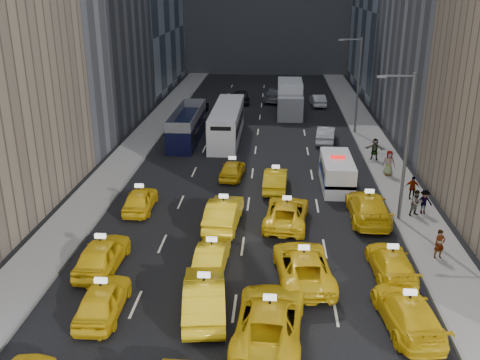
% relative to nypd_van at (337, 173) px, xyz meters
% --- Properties ---
extents(ground, '(160.00, 160.00, 0.00)m').
position_rel_nypd_van_xyz_m(ground, '(-6.06, -17.51, -1.05)').
color(ground, black).
rests_on(ground, ground).
extents(sidewalk_west, '(3.00, 90.00, 0.15)m').
position_rel_nypd_van_xyz_m(sidewalk_west, '(-16.56, 7.49, -0.97)').
color(sidewalk_west, gray).
rests_on(sidewalk_west, ground).
extents(sidewalk_east, '(3.00, 90.00, 0.15)m').
position_rel_nypd_van_xyz_m(sidewalk_east, '(4.44, 7.49, -0.97)').
color(sidewalk_east, gray).
rests_on(sidewalk_east, ground).
extents(curb_west, '(0.15, 90.00, 0.18)m').
position_rel_nypd_van_xyz_m(curb_west, '(-15.11, 7.49, -0.96)').
color(curb_west, slate).
rests_on(curb_west, ground).
extents(curb_east, '(0.15, 90.00, 0.18)m').
position_rel_nypd_van_xyz_m(curb_east, '(2.99, 7.49, -0.96)').
color(curb_east, slate).
rests_on(curb_east, ground).
extents(streetlight_near, '(2.15, 0.22, 9.00)m').
position_rel_nypd_van_xyz_m(streetlight_near, '(3.12, -5.51, 3.87)').
color(streetlight_near, '#595B60').
rests_on(streetlight_near, ground).
extents(streetlight_far, '(2.15, 0.22, 9.00)m').
position_rel_nypd_van_xyz_m(streetlight_far, '(3.12, 14.49, 3.87)').
color(streetlight_far, '#595B60').
rests_on(streetlight_far, ground).
extents(taxi_4, '(1.84, 4.37, 1.48)m').
position_rel_nypd_van_xyz_m(taxi_4, '(-11.75, -16.34, -0.31)').
color(taxi_4, yellow).
rests_on(taxi_4, ground).
extents(taxi_5, '(2.37, 5.27, 1.68)m').
position_rel_nypd_van_xyz_m(taxi_5, '(-7.34, -15.92, -0.21)').
color(taxi_5, yellow).
rests_on(taxi_5, ground).
extents(taxi_6, '(3.12, 6.04, 1.63)m').
position_rel_nypd_van_xyz_m(taxi_6, '(-4.48, -17.40, -0.23)').
color(taxi_6, yellow).
rests_on(taxi_6, ground).
extents(taxi_7, '(2.61, 5.24, 1.46)m').
position_rel_nypd_van_xyz_m(taxi_7, '(1.30, -16.37, -0.31)').
color(taxi_7, yellow).
rests_on(taxi_7, ground).
extents(taxi_8, '(2.00, 4.74, 1.60)m').
position_rel_nypd_van_xyz_m(taxi_8, '(-13.02, -12.39, -0.24)').
color(taxi_8, yellow).
rests_on(taxi_8, ground).
extents(taxi_9, '(1.60, 4.18, 1.36)m').
position_rel_nypd_van_xyz_m(taxi_9, '(-7.48, -11.91, -0.37)').
color(taxi_9, yellow).
rests_on(taxi_9, ground).
extents(taxi_10, '(3.10, 5.81, 1.55)m').
position_rel_nypd_van_xyz_m(taxi_10, '(-2.92, -12.86, -0.27)').
color(taxi_10, yellow).
rests_on(taxi_10, ground).
extents(taxi_11, '(2.10, 4.76, 1.36)m').
position_rel_nypd_van_xyz_m(taxi_11, '(1.47, -12.07, -0.37)').
color(taxi_11, yellow).
rests_on(taxi_11, ground).
extents(taxi_12, '(1.82, 4.29, 1.45)m').
position_rel_nypd_van_xyz_m(taxi_12, '(-12.89, -4.97, -0.32)').
color(taxi_12, yellow).
rests_on(taxi_12, ground).
extents(taxi_13, '(2.10, 5.20, 1.68)m').
position_rel_nypd_van_xyz_m(taxi_13, '(-7.35, -6.92, -0.21)').
color(taxi_13, yellow).
rests_on(taxi_13, ground).
extents(taxi_14, '(2.98, 5.53, 1.47)m').
position_rel_nypd_van_xyz_m(taxi_14, '(-3.62, -6.45, -0.31)').
color(taxi_14, yellow).
rests_on(taxi_14, ground).
extents(taxi_15, '(2.31, 5.63, 1.63)m').
position_rel_nypd_van_xyz_m(taxi_15, '(1.37, -5.42, -0.23)').
color(taxi_15, yellow).
rests_on(taxi_15, ground).
extents(taxi_16, '(1.94, 4.05, 1.33)m').
position_rel_nypd_van_xyz_m(taxi_16, '(-7.51, 1.39, -0.38)').
color(taxi_16, yellow).
rests_on(taxi_16, ground).
extents(taxi_17, '(1.76, 4.53, 1.47)m').
position_rel_nypd_van_xyz_m(taxi_17, '(-4.31, -0.79, -0.31)').
color(taxi_17, yellow).
rests_on(taxi_17, ground).
extents(nypd_van, '(2.68, 5.59, 2.31)m').
position_rel_nypd_van_xyz_m(nypd_van, '(0.00, 0.00, 0.00)').
color(nypd_van, white).
rests_on(nypd_van, ground).
extents(double_decker, '(2.65, 9.82, 2.83)m').
position_rel_nypd_van_xyz_m(double_decker, '(-12.44, 11.12, 0.35)').
color(double_decker, black).
rests_on(double_decker, ground).
extents(city_bus, '(3.83, 11.82, 3.00)m').
position_rel_nypd_van_xyz_m(city_bus, '(-8.85, 12.01, 0.44)').
color(city_bus, white).
rests_on(city_bus, ground).
extents(box_truck, '(2.90, 7.80, 3.53)m').
position_rel_nypd_van_xyz_m(box_truck, '(-2.87, 22.07, 0.70)').
color(box_truck, silver).
rests_on(box_truck, ground).
extents(misc_car_0, '(2.15, 4.65, 1.48)m').
position_rel_nypd_van_xyz_m(misc_car_0, '(0.20, 11.33, -0.31)').
color(misc_car_0, '#B2B4BA').
rests_on(misc_car_0, ground).
extents(misc_car_1, '(2.31, 4.98, 1.38)m').
position_rel_nypd_van_xyz_m(misc_car_1, '(-13.12, 21.67, -0.35)').
color(misc_car_1, black).
rests_on(misc_car_1, ground).
extents(misc_car_2, '(2.96, 5.88, 1.64)m').
position_rel_nypd_van_xyz_m(misc_car_2, '(-4.50, 28.87, -0.23)').
color(misc_car_2, slate).
rests_on(misc_car_2, ground).
extents(misc_car_3, '(2.48, 4.88, 1.59)m').
position_rel_nypd_van_xyz_m(misc_car_3, '(-8.59, 27.60, -0.25)').
color(misc_car_3, black).
rests_on(misc_car_3, ground).
extents(misc_car_4, '(1.80, 4.35, 1.40)m').
position_rel_nypd_van_xyz_m(misc_car_4, '(0.53, 26.46, -0.35)').
color(misc_car_4, '#AFB3B7').
rests_on(misc_car_4, ground).
extents(pedestrian_0, '(0.65, 0.51, 1.59)m').
position_rel_nypd_van_xyz_m(pedestrian_0, '(4.24, -10.41, -0.10)').
color(pedestrian_0, gray).
rests_on(pedestrian_0, sidewalk_east).
extents(pedestrian_1, '(0.92, 0.74, 1.66)m').
position_rel_nypd_van_xyz_m(pedestrian_1, '(4.35, -4.98, -0.07)').
color(pedestrian_1, gray).
rests_on(pedestrian_1, sidewalk_east).
extents(pedestrian_2, '(1.04, 0.49, 1.57)m').
position_rel_nypd_van_xyz_m(pedestrian_2, '(4.90, -4.68, -0.11)').
color(pedestrian_2, gray).
rests_on(pedestrian_2, sidewalk_east).
extents(pedestrian_3, '(0.98, 0.57, 1.57)m').
position_rel_nypd_van_xyz_m(pedestrian_3, '(4.74, -2.24, -0.11)').
color(pedestrian_3, gray).
rests_on(pedestrian_3, sidewalk_east).
extents(pedestrian_4, '(0.96, 0.58, 1.88)m').
position_rel_nypd_van_xyz_m(pedestrian_4, '(4.08, 2.39, 0.04)').
color(pedestrian_4, gray).
rests_on(pedestrian_4, sidewalk_east).
extents(pedestrian_5, '(1.69, 0.91, 1.75)m').
position_rel_nypd_van_xyz_m(pedestrian_5, '(3.67, 6.09, -0.02)').
color(pedestrian_5, gray).
rests_on(pedestrian_5, sidewalk_east).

